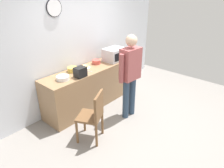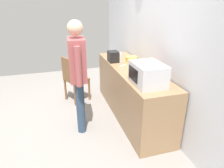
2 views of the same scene
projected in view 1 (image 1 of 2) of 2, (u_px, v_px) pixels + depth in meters
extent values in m
plane|color=gray|center=(136.00, 122.00, 4.23)|extent=(6.00, 6.00, 0.00)
cube|color=silver|center=(81.00, 46.00, 4.62)|extent=(5.40, 0.10, 2.60)
cylinder|color=white|center=(54.00, 8.00, 3.77)|extent=(0.31, 0.03, 0.31)
cylinder|color=black|center=(54.00, 8.00, 3.78)|extent=(0.33, 0.02, 0.33)
cube|color=#93704C|center=(91.00, 87.00, 4.69)|extent=(2.30, 0.62, 0.90)
cube|color=silver|center=(114.00, 54.00, 4.90)|extent=(0.50, 0.38, 0.30)
cube|color=black|center=(119.00, 57.00, 4.74)|extent=(0.30, 0.01, 0.18)
cylinder|color=white|center=(85.00, 68.00, 4.50)|extent=(0.23, 0.23, 0.01)
cube|color=tan|center=(85.00, 66.00, 4.48)|extent=(0.14, 0.14, 0.05)
cylinder|color=white|center=(63.00, 78.00, 3.92)|extent=(0.25, 0.25, 0.08)
cylinder|color=gold|center=(73.00, 69.00, 4.30)|extent=(0.22, 0.22, 0.09)
cylinder|color=#C64C42|center=(96.00, 62.00, 4.73)|extent=(0.20, 0.20, 0.09)
cube|color=black|center=(80.00, 72.00, 4.03)|extent=(0.22, 0.18, 0.20)
cube|color=silver|center=(76.00, 74.00, 4.19)|extent=(0.05, 0.17, 0.01)
cube|color=silver|center=(88.00, 71.00, 4.32)|extent=(0.11, 0.15, 0.01)
cylinder|color=#2B4058|center=(132.00, 96.00, 4.34)|extent=(0.13, 0.13, 0.86)
cylinder|color=#2B4058|center=(126.00, 99.00, 4.21)|extent=(0.13, 0.13, 0.86)
cube|color=#9E4C4C|center=(130.00, 64.00, 3.95)|extent=(0.42, 0.27, 0.63)
cylinder|color=#9E4C4C|center=(139.00, 62.00, 4.12)|extent=(0.09, 0.09, 0.56)
cylinder|color=#9E4C4C|center=(122.00, 69.00, 3.81)|extent=(0.09, 0.09, 0.56)
sphere|color=#D1A889|center=(131.00, 41.00, 3.75)|extent=(0.22, 0.22, 0.22)
cylinder|color=brown|center=(84.00, 121.00, 3.88)|extent=(0.04, 0.04, 0.45)
cylinder|color=brown|center=(77.00, 132.00, 3.57)|extent=(0.04, 0.04, 0.45)
cylinder|color=brown|center=(102.00, 123.00, 3.81)|extent=(0.04, 0.04, 0.45)
cylinder|color=brown|center=(96.00, 136.00, 3.50)|extent=(0.04, 0.04, 0.45)
cube|color=brown|center=(89.00, 117.00, 3.58)|extent=(0.54, 0.54, 0.04)
cube|color=brown|center=(99.00, 106.00, 3.44)|extent=(0.37, 0.22, 0.45)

